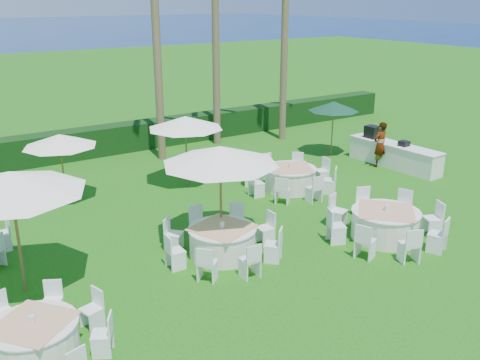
% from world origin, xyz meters
% --- Properties ---
extents(ground, '(120.00, 120.00, 0.00)m').
position_xyz_m(ground, '(0.00, 0.00, 0.00)').
color(ground, '#1B570E').
rests_on(ground, ground).
extents(hedge, '(34.00, 1.00, 1.20)m').
position_xyz_m(hedge, '(0.00, 12.00, 0.60)').
color(hedge, black).
rests_on(hedge, ground).
extents(banquet_table_a, '(2.88, 2.88, 0.89)m').
position_xyz_m(banquet_table_a, '(-5.06, -0.71, 0.38)').
color(banquet_table_a, white).
rests_on(banquet_table_a, ground).
extents(banquet_table_b, '(3.15, 3.15, 0.95)m').
position_xyz_m(banquet_table_b, '(0.11, 0.94, 0.42)').
color(banquet_table_b, white).
rests_on(banquet_table_b, ground).
extents(banquet_table_c, '(3.26, 3.26, 1.01)m').
position_xyz_m(banquet_table_c, '(4.50, -0.69, 0.44)').
color(banquet_table_c, white).
rests_on(banquet_table_c, ground).
extents(banquet_table_f, '(3.24, 3.24, 0.98)m').
position_xyz_m(banquet_table_f, '(4.78, 3.98, 0.43)').
color(banquet_table_f, white).
rests_on(banquet_table_f, ground).
extents(umbrella_a, '(3.31, 3.31, 2.93)m').
position_xyz_m(umbrella_a, '(-4.69, 1.92, 2.67)').
color(umbrella_a, brown).
rests_on(umbrella_a, ground).
extents(umbrella_b, '(3.15, 3.15, 2.81)m').
position_xyz_m(umbrella_b, '(0.44, 1.54, 2.56)').
color(umbrella_b, brown).
rests_on(umbrella_b, ground).
extents(umbrella_c, '(2.37, 2.37, 2.32)m').
position_xyz_m(umbrella_c, '(-2.23, 7.11, 2.12)').
color(umbrella_c, brown).
rests_on(umbrella_c, ground).
extents(umbrella_d, '(2.69, 2.69, 2.53)m').
position_xyz_m(umbrella_d, '(1.98, 6.43, 2.31)').
color(umbrella_d, brown).
rests_on(umbrella_d, ground).
extents(umbrella_green, '(2.13, 2.13, 2.33)m').
position_xyz_m(umbrella_green, '(9.02, 6.46, 2.12)').
color(umbrella_green, brown).
rests_on(umbrella_green, ground).
extents(buffet_table, '(1.09, 4.10, 1.44)m').
position_xyz_m(buffet_table, '(9.97, 3.86, 0.50)').
color(buffet_table, white).
rests_on(buffet_table, ground).
extents(staff_person, '(0.69, 0.47, 1.82)m').
position_xyz_m(staff_person, '(9.47, 4.15, 0.91)').
color(staff_person, gray).
rests_on(staff_person, ground).
extents(palm_c, '(4.40, 3.98, 10.01)m').
position_xyz_m(palm_c, '(2.63, 9.93, 5.47)').
color(palm_c, brown).
rests_on(palm_c, ground).
extents(palm_d, '(4.40, 4.01, 8.50)m').
position_xyz_m(palm_d, '(5.86, 10.78, 4.70)').
color(palm_d, brown).
rests_on(palm_d, ground).
extents(palm_e, '(4.38, 4.22, 10.19)m').
position_xyz_m(palm_e, '(8.90, 9.79, 5.57)').
color(palm_e, brown).
rests_on(palm_e, ground).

